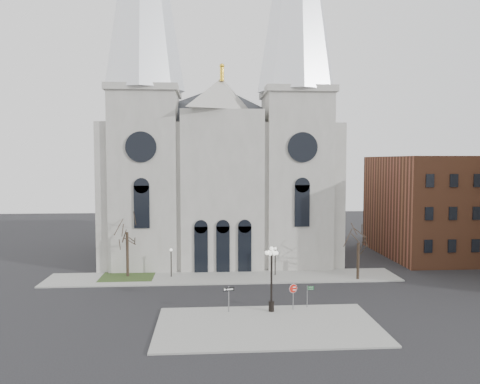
{
  "coord_description": "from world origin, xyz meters",
  "views": [
    {
      "loc": [
        -1.82,
        -41.67,
        13.38
      ],
      "look_at": [
        1.66,
        8.0,
        10.06
      ],
      "focal_mm": 35.0,
      "sensor_mm": 36.0,
      "label": 1
    }
  ],
  "objects": [
    {
      "name": "stop_sign",
      "position": [
        5.76,
        -1.18,
        1.81
      ],
      "size": [
        0.84,
        0.09,
        2.33
      ],
      "rotation": [
        0.0,
        0.0,
        -0.03
      ],
      "color": "slate",
      "rests_on": "sidewalk_near"
    },
    {
      "name": "sidewalk_near",
      "position": [
        3.0,
        -5.0,
        0.07
      ],
      "size": [
        18.0,
        10.0,
        0.14
      ],
      "primitive_type": "cube",
      "color": "gray",
      "rests_on": "ground"
    },
    {
      "name": "grass_patch",
      "position": [
        -11.0,
        12.0,
        0.09
      ],
      "size": [
        6.0,
        5.0,
        0.18
      ],
      "primitive_type": "cube",
      "color": "#2A411B",
      "rests_on": "ground"
    },
    {
      "name": "street_name_sign",
      "position": [
        7.24,
        -0.6,
        1.33
      ],
      "size": [
        0.63,
        0.08,
        1.98
      ],
      "rotation": [
        0.0,
        0.0,
        -0.04
      ],
      "color": "slate",
      "rests_on": "sidewalk_near"
    },
    {
      "name": "cathedral",
      "position": [
        0.0,
        22.86,
        18.48
      ],
      "size": [
        33.0,
        26.66,
        54.0
      ],
      "color": "#9A988F",
      "rests_on": "ground"
    },
    {
      "name": "ped_lamp_left",
      "position": [
        -6.0,
        11.5,
        2.33
      ],
      "size": [
        0.32,
        0.32,
        3.26
      ],
      "color": "black",
      "rests_on": "sidewalk_far"
    },
    {
      "name": "globe_lamp",
      "position": [
        3.76,
        -1.56,
        3.76
      ],
      "size": [
        1.63,
        1.63,
        5.77
      ],
      "rotation": [
        0.0,
        0.0,
        -0.41
      ],
      "color": "black",
      "rests_on": "sidewalk_near"
    },
    {
      "name": "tree_right",
      "position": [
        15.0,
        9.0,
        4.47
      ],
      "size": [
        3.2,
        3.2,
        6.0
      ],
      "color": "black",
      "rests_on": "ground"
    },
    {
      "name": "sidewalk_far",
      "position": [
        0.0,
        11.0,
        0.07
      ],
      "size": [
        40.0,
        6.0,
        0.14
      ],
      "primitive_type": "cube",
      "color": "gray",
      "rests_on": "ground"
    },
    {
      "name": "ground",
      "position": [
        0.0,
        0.0,
        0.0
      ],
      "size": [
        160.0,
        160.0,
        0.0
      ],
      "primitive_type": "plane",
      "color": "black",
      "rests_on": "ground"
    },
    {
      "name": "one_way_sign",
      "position": [
        -0.0,
        -1.42,
        1.67
      ],
      "size": [
        0.99,
        0.24,
        2.28
      ],
      "rotation": [
        0.0,
        0.0,
        0.2
      ],
      "color": "slate",
      "rests_on": "sidewalk_near"
    },
    {
      "name": "tree_left",
      "position": [
        -11.0,
        12.0,
        5.58
      ],
      "size": [
        3.2,
        3.2,
        7.5
      ],
      "color": "black",
      "rests_on": "ground"
    },
    {
      "name": "ped_lamp_right",
      "position": [
        6.0,
        11.5,
        2.33
      ],
      "size": [
        0.32,
        0.32,
        3.26
      ],
      "color": "black",
      "rests_on": "sidewalk_far"
    },
    {
      "name": "bg_building_brick",
      "position": [
        30.0,
        22.0,
        7.0
      ],
      "size": [
        14.0,
        18.0,
        14.0
      ],
      "primitive_type": "cube",
      "color": "brown",
      "rests_on": "ground"
    }
  ]
}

